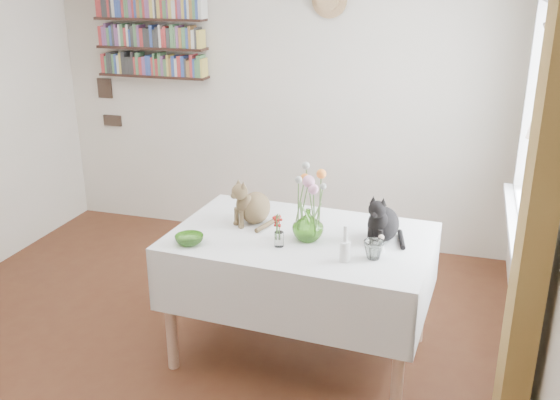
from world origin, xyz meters
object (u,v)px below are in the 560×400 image
(tabby_cat, at_px, (255,200))
(flower_vase, at_px, (308,225))
(black_cat, at_px, (384,215))
(bookshelf_unit, at_px, (150,24))
(dining_table, at_px, (301,266))

(tabby_cat, xyz_separation_m, flower_vase, (0.38, -0.17, -0.05))
(tabby_cat, relative_size, black_cat, 0.99)
(tabby_cat, relative_size, bookshelf_unit, 0.29)
(dining_table, xyz_separation_m, tabby_cat, (-0.32, 0.12, 0.35))
(tabby_cat, distance_m, black_cat, 0.79)
(dining_table, height_order, tabby_cat, tabby_cat)
(black_cat, bearing_deg, dining_table, -156.43)
(bookshelf_unit, bearing_deg, tabby_cat, -46.85)
(flower_vase, bearing_deg, bookshelf_unit, 136.69)
(dining_table, bearing_deg, bookshelf_unit, 136.76)
(flower_vase, relative_size, bookshelf_unit, 0.19)
(bookshelf_unit, bearing_deg, black_cat, -35.52)
(black_cat, bearing_deg, flower_vase, -148.14)
(black_cat, distance_m, bookshelf_unit, 2.93)
(tabby_cat, bearing_deg, dining_table, 20.64)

